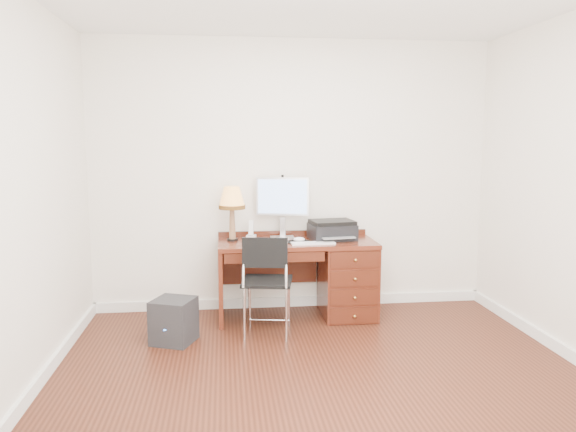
{
  "coord_description": "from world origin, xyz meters",
  "views": [
    {
      "loc": [
        -0.69,
        -3.85,
        1.73
      ],
      "look_at": [
        -0.11,
        1.2,
        1.02
      ],
      "focal_mm": 35.0,
      "sensor_mm": 36.0,
      "label": 1
    }
  ],
  "objects": [
    {
      "name": "keyboard",
      "position": [
        0.13,
        1.23,
        0.76
      ],
      "size": [
        0.41,
        0.14,
        0.02
      ],
      "primitive_type": "cube",
      "rotation": [
        0.0,
        0.0,
        0.05
      ],
      "color": "white",
      "rests_on": "desk"
    },
    {
      "name": "ground",
      "position": [
        0.0,
        0.0,
        0.0
      ],
      "size": [
        4.0,
        4.0,
        0.0
      ],
      "primitive_type": "plane",
      "color": "#34150B",
      "rests_on": "ground"
    },
    {
      "name": "mouse_pad",
      "position": [
        0.01,
        1.32,
        0.76
      ],
      "size": [
        0.25,
        0.25,
        0.05
      ],
      "color": "black",
      "rests_on": "desk"
    },
    {
      "name": "monitor",
      "position": [
        -0.12,
        1.59,
        1.13
      ],
      "size": [
        0.52,
        0.21,
        0.6
      ],
      "rotation": [
        0.0,
        0.0,
        -0.22
      ],
      "color": "silver",
      "rests_on": "desk"
    },
    {
      "name": "leg_lamp",
      "position": [
        -0.61,
        1.49,
        1.13
      ],
      "size": [
        0.25,
        0.25,
        0.52
      ],
      "color": "black",
      "rests_on": "desk"
    },
    {
      "name": "phone",
      "position": [
        -0.43,
        1.55,
        0.8
      ],
      "size": [
        0.11,
        0.11,
        0.18
      ],
      "rotation": [
        0.0,
        0.0,
        -0.25
      ],
      "color": "white",
      "rests_on": "desk"
    },
    {
      "name": "desk",
      "position": [
        0.32,
        1.4,
        0.41
      ],
      "size": [
        1.5,
        0.67,
        0.75
      ],
      "color": "#5B2113",
      "rests_on": "ground"
    },
    {
      "name": "equipment_box",
      "position": [
        -1.13,
        0.83,
        0.19
      ],
      "size": [
        0.42,
        0.42,
        0.38
      ],
      "primitive_type": "cube",
      "rotation": [
        0.0,
        0.0,
        -0.38
      ],
      "color": "black",
      "rests_on": "ground"
    },
    {
      "name": "printer",
      "position": [
        0.35,
        1.45,
        0.84
      ],
      "size": [
        0.46,
        0.38,
        0.19
      ],
      "rotation": [
        0.0,
        0.0,
        0.14
      ],
      "color": "black",
      "rests_on": "desk"
    },
    {
      "name": "room_shell",
      "position": [
        0.0,
        0.63,
        0.05
      ],
      "size": [
        4.0,
        4.0,
        4.0
      ],
      "color": "white",
      "rests_on": "ground"
    },
    {
      "name": "chair",
      "position": [
        -0.32,
        0.88,
        0.55
      ],
      "size": [
        0.49,
        0.49,
        0.9
      ],
      "rotation": [
        0.0,
        0.0,
        -0.17
      ],
      "color": "black",
      "rests_on": "ground"
    },
    {
      "name": "pen_cup",
      "position": [
        0.38,
        1.62,
        0.81
      ],
      "size": [
        0.09,
        0.09,
        0.11
      ],
      "primitive_type": "cylinder",
      "color": "black",
      "rests_on": "desk"
    }
  ]
}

